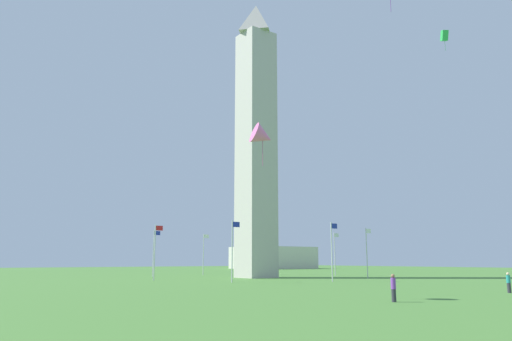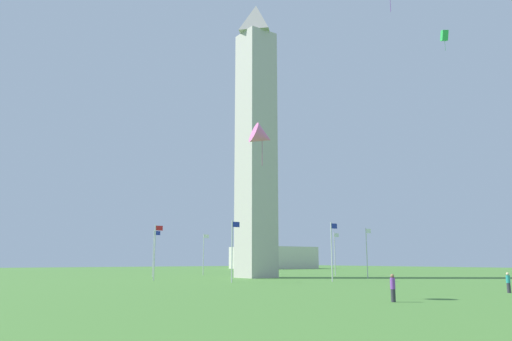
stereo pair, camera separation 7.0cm
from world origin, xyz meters
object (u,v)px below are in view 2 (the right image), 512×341
flagpole_s (155,249)px  kite_green_box (444,36)px  flagpole_sw (232,248)px  flagpole_w (332,249)px  person_purple_shirt (393,288)px  kite_pink_delta (262,136)px  person_teal_shirt (508,283)px  flagpole_e (204,252)px  flagpole_se (154,251)px  flagpole_nw (367,250)px  flagpole_ne (272,252)px  obelisk_monument (256,135)px  flagpole_n (335,252)px  distant_building (273,258)px

flagpole_s → kite_green_box: kite_green_box is taller
flagpole_sw → flagpole_w: same height
person_purple_shirt → kite_pink_delta: size_ratio=0.55×
person_purple_shirt → person_teal_shirt: bearing=-71.6°
flagpole_e → flagpole_se: 12.64m
flagpole_w → person_purple_shirt: bearing=-126.4°
flagpole_nw → kite_green_box: bearing=-83.1°
flagpole_ne → flagpole_sw: same height
obelisk_monument → flagpole_sw: obelisk_monument is taller
flagpole_e → kite_pink_delta: kite_pink_delta is taller
flagpole_n → flagpole_nw: 12.64m
flagpole_se → person_teal_shirt: 52.55m
flagpole_e → distant_building: flagpole_e is taller
flagpole_se → flagpole_w: same height
flagpole_e → flagpole_s: same height
flagpole_se → flagpole_s: size_ratio=1.00×
person_purple_shirt → kite_pink_delta: (-5.23, 7.03, 10.73)m
flagpole_n → flagpole_ne: 12.64m
flagpole_w → distant_building: flagpole_w is taller
flagpole_se → flagpole_w: 30.51m
flagpole_n → flagpole_e: 23.35m
flagpole_s → distant_building: (66.15, 61.55, -0.72)m
flagpole_w → distant_building: (49.64, 78.06, -0.72)m
obelisk_monument → distant_building: (49.71, 61.55, -19.00)m
flagpole_s → flagpole_sw: bearing=-67.5°
flagpole_n → flagpole_sw: size_ratio=1.00×
flagpole_nw → kite_green_box: size_ratio=2.46×
kite_pink_delta → flagpole_e: bearing=65.4°
person_teal_shirt → flagpole_se: bearing=-13.7°
flagpole_s → person_teal_shirt: flagpole_s is taller
person_purple_shirt → distant_building: (67.25, 101.91, 2.46)m
flagpole_s → person_teal_shirt: bearing=-71.3°
flagpole_n → kite_green_box: (-3.14, -25.63, 28.71)m
obelisk_monument → flagpole_s: (-16.45, 0.00, -18.28)m
flagpole_ne → person_purple_shirt: (-29.28, -52.04, -3.17)m
flagpole_s → person_purple_shirt: flagpole_s is taller
flagpole_se → kite_pink_delta: 46.98m
flagpole_se → flagpole_s: (-4.84, -11.67, 0.00)m
flagpole_ne → person_teal_shirt: (-14.62, -51.71, -3.23)m
flagpole_ne → person_teal_shirt: 53.84m
flagpole_se → person_purple_shirt: 52.47m
flagpole_ne → flagpole_e: (-11.67, 4.84, 0.00)m
person_purple_shirt → flagpole_nw: bearing=-28.4°
flagpole_se → flagpole_ne: bearing=-0.0°
flagpole_n → person_teal_shirt: (-19.46, -40.04, -3.23)m
flagpole_se → distant_building: flagpole_se is taller
obelisk_monument → flagpole_nw: size_ratio=6.09×
flagpole_se → flagpole_sw: same height
flagpole_s → kite_green_box: 48.72m
flagpole_n → person_purple_shirt: size_ratio=4.18×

